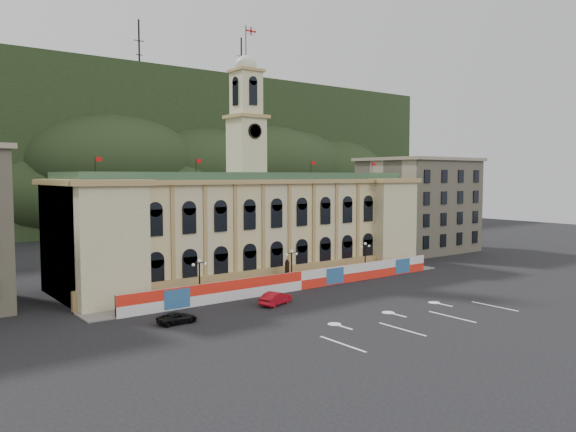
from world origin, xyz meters
TOP-DOWN VIEW (x-y plane):
  - ground at (0.00, 0.00)m, footprint 260.00×260.00m
  - lane_markings at (0.00, -5.00)m, footprint 26.00×10.00m
  - hill_ridge at (0.03, 121.99)m, footprint 230.00×80.00m
  - city_hall at (0.00, 27.63)m, footprint 56.20×17.60m
  - side_building_right at (43.00, 30.93)m, footprint 21.00×17.00m
  - hoarding_fence at (0.06, 15.07)m, footprint 50.00×0.44m
  - pavement at (0.00, 17.75)m, footprint 56.00×5.50m
  - statue at (0.00, 18.00)m, footprint 1.40×1.40m
  - lamp_left at (-14.00, 17.00)m, footprint 1.96×0.44m
  - lamp_center at (0.00, 17.00)m, footprint 1.96×0.44m
  - lamp_right at (14.00, 17.00)m, footprint 1.96×0.44m
  - red_sedan at (-7.73, 10.07)m, footprint 4.70×5.78m
  - black_suv at (-20.66, 9.46)m, footprint 1.94×4.17m

SIDE VIEW (x-z plane):
  - ground at x=0.00m, z-range 0.00..0.00m
  - lane_markings at x=0.00m, z-range -0.01..0.01m
  - pavement at x=0.00m, z-range 0.00..0.16m
  - black_suv at x=-20.66m, z-range 0.00..1.16m
  - red_sedan at x=-7.73m, z-range 0.00..1.55m
  - statue at x=0.00m, z-range -0.67..3.05m
  - hoarding_fence at x=0.06m, z-range 0.00..2.50m
  - lamp_left at x=-14.00m, z-range 0.50..5.65m
  - lamp_center at x=0.00m, z-range 0.50..5.65m
  - lamp_right at x=14.00m, z-range 0.50..5.65m
  - city_hall at x=0.00m, z-range -10.70..26.40m
  - side_building_right at x=43.00m, z-range 0.03..18.63m
  - hill_ridge at x=0.03m, z-range -12.52..51.48m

